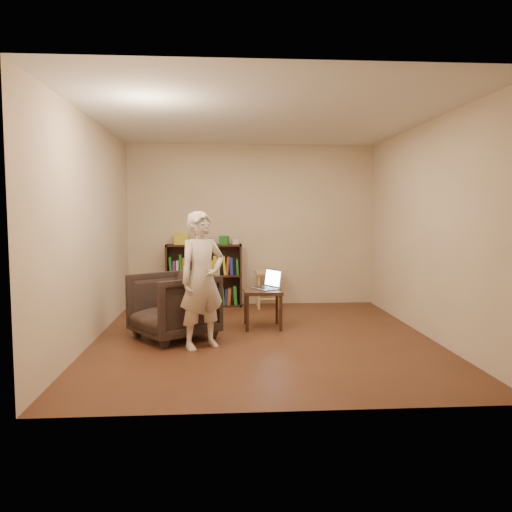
{
  "coord_description": "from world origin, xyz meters",
  "views": [
    {
      "loc": [
        -0.49,
        -5.89,
        1.51
      ],
      "look_at": [
        -0.06,
        0.35,
        0.96
      ],
      "focal_mm": 35.0,
      "sensor_mm": 36.0,
      "label": 1
    }
  ],
  "objects": [
    {
      "name": "person",
      "position": [
        -0.71,
        -0.4,
        0.76
      ],
      "size": [
        0.66,
        0.61,
        1.52
      ],
      "primitive_type": "imported",
      "rotation": [
        0.0,
        0.0,
        0.58
      ],
      "color": "beige",
      "rests_on": "floor"
    },
    {
      "name": "side_table",
      "position": [
        0.04,
        0.53,
        0.42
      ],
      "size": [
        0.49,
        0.49,
        0.5
      ],
      "color": "black",
      "rests_on": "floor"
    },
    {
      "name": "wall_left",
      "position": [
        -2.0,
        0.0,
        1.3
      ],
      "size": [
        0.0,
        4.5,
        4.5
      ],
      "primitive_type": "plane",
      "rotation": [
        1.57,
        0.0,
        1.57
      ],
      "color": "beige",
      "rests_on": "floor"
    },
    {
      "name": "red_cloth",
      "position": [
        -0.8,
        2.07,
        1.05
      ],
      "size": [
        0.31,
        0.25,
        0.09
      ],
      "primitive_type": "cube",
      "rotation": [
        0.0,
        0.0,
        -0.17
      ],
      "color": "maroon",
      "rests_on": "bookshelf"
    },
    {
      "name": "floor",
      "position": [
        0.0,
        0.0,
        0.0
      ],
      "size": [
        4.5,
        4.5,
        0.0
      ],
      "primitive_type": "plane",
      "color": "#492717",
      "rests_on": "ground"
    },
    {
      "name": "box_yellow",
      "position": [
        -1.14,
        2.09,
        1.09
      ],
      "size": [
        0.23,
        0.18,
        0.18
      ],
      "primitive_type": "cube",
      "rotation": [
        0.0,
        0.0,
        0.07
      ],
      "color": "gold",
      "rests_on": "bookshelf"
    },
    {
      "name": "armchair",
      "position": [
        -1.07,
        0.04,
        0.4
      ],
      "size": [
        1.2,
        1.19,
        0.79
      ],
      "primitive_type": "imported",
      "rotation": [
        0.0,
        0.0,
        -0.95
      ],
      "color": "#332622",
      "rests_on": "floor"
    },
    {
      "name": "stool",
      "position": [
        0.24,
        1.91,
        0.47
      ],
      "size": [
        0.4,
        0.4,
        0.59
      ],
      "color": "tan",
      "rests_on": "floor"
    },
    {
      "name": "bookshelf",
      "position": [
        -0.78,
        2.09,
        0.44
      ],
      "size": [
        1.2,
        0.3,
        1.0
      ],
      "color": "black",
      "rests_on": "floor"
    },
    {
      "name": "box_green",
      "position": [
        -0.45,
        2.07,
        1.07
      ],
      "size": [
        0.16,
        0.16,
        0.13
      ],
      "primitive_type": "cube",
      "rotation": [
        0.0,
        0.0,
        -0.21
      ],
      "color": "#1D6F1E",
      "rests_on": "bookshelf"
    },
    {
      "name": "box_white",
      "position": [
        -0.28,
        2.09,
        1.04
      ],
      "size": [
        0.12,
        0.12,
        0.08
      ],
      "primitive_type": "cube",
      "rotation": [
        0.0,
        0.0,
        0.17
      ],
      "color": "beige",
      "rests_on": "bookshelf"
    },
    {
      "name": "laptop",
      "position": [
        0.11,
        0.59,
        0.56
      ],
      "size": [
        0.42,
        0.44,
        0.26
      ],
      "rotation": [
        0.0,
        0.0,
        -1.03
      ],
      "color": "#B1B1B6",
      "rests_on": "side_table"
    },
    {
      "name": "ceiling",
      "position": [
        0.0,
        0.0,
        2.6
      ],
      "size": [
        4.5,
        4.5,
        0.0
      ],
      "primitive_type": "plane",
      "color": "silver",
      "rests_on": "wall_back"
    },
    {
      "name": "wall_right",
      "position": [
        2.0,
        0.0,
        1.3
      ],
      "size": [
        0.0,
        4.5,
        4.5
      ],
      "primitive_type": "plane",
      "rotation": [
        1.57,
        0.0,
        -1.57
      ],
      "color": "beige",
      "rests_on": "floor"
    },
    {
      "name": "wall_back",
      "position": [
        0.0,
        2.25,
        1.3
      ],
      "size": [
        4.0,
        0.0,
        4.0
      ],
      "primitive_type": "plane",
      "rotation": [
        1.57,
        0.0,
        0.0
      ],
      "color": "beige",
      "rests_on": "floor"
    }
  ]
}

